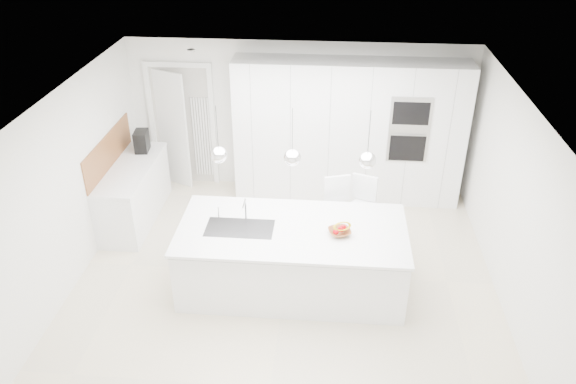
# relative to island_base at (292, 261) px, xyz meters

# --- Properties ---
(floor) EXTENTS (5.50, 5.50, 0.00)m
(floor) POSITION_rel_island_base_xyz_m (-0.10, 0.30, -0.43)
(floor) COLOR beige
(floor) RESTS_ON ground
(wall_back) EXTENTS (5.50, 0.00, 5.50)m
(wall_back) POSITION_rel_island_base_xyz_m (-0.10, 2.80, 0.82)
(wall_back) COLOR white
(wall_back) RESTS_ON ground
(wall_left) EXTENTS (0.00, 5.00, 5.00)m
(wall_left) POSITION_rel_island_base_xyz_m (-2.85, 0.30, 0.82)
(wall_left) COLOR white
(wall_left) RESTS_ON ground
(ceiling) EXTENTS (5.50, 5.50, 0.00)m
(ceiling) POSITION_rel_island_base_xyz_m (-0.10, 0.30, 2.07)
(ceiling) COLOR white
(ceiling) RESTS_ON wall_back
(tall_cabinets) EXTENTS (3.60, 0.60, 2.30)m
(tall_cabinets) POSITION_rel_island_base_xyz_m (0.70, 2.50, 0.72)
(tall_cabinets) COLOR white
(tall_cabinets) RESTS_ON floor
(oven_stack) EXTENTS (0.62, 0.04, 1.05)m
(oven_stack) POSITION_rel_island_base_xyz_m (1.60, 2.19, 0.92)
(oven_stack) COLOR #A5A5A8
(oven_stack) RESTS_ON tall_cabinets
(doorway_frame) EXTENTS (1.11, 0.08, 2.13)m
(doorway_frame) POSITION_rel_island_base_xyz_m (-2.05, 2.77, 0.59)
(doorway_frame) COLOR white
(doorway_frame) RESTS_ON floor
(hallway_door) EXTENTS (0.76, 0.38, 2.00)m
(hallway_door) POSITION_rel_island_base_xyz_m (-2.30, 2.72, 0.57)
(hallway_door) COLOR white
(hallway_door) RESTS_ON floor
(radiator) EXTENTS (0.32, 0.04, 1.40)m
(radiator) POSITION_rel_island_base_xyz_m (-1.73, 2.76, 0.42)
(radiator) COLOR white
(radiator) RESTS_ON floor
(left_base_cabinets) EXTENTS (0.60, 1.80, 0.86)m
(left_base_cabinets) POSITION_rel_island_base_xyz_m (-2.55, 1.50, 0.00)
(left_base_cabinets) COLOR white
(left_base_cabinets) RESTS_ON floor
(left_worktop) EXTENTS (0.62, 1.82, 0.04)m
(left_worktop) POSITION_rel_island_base_xyz_m (-2.55, 1.50, 0.45)
(left_worktop) COLOR white
(left_worktop) RESTS_ON left_base_cabinets
(oak_backsplash) EXTENTS (0.02, 1.80, 0.50)m
(oak_backsplash) POSITION_rel_island_base_xyz_m (-2.84, 1.50, 0.72)
(oak_backsplash) COLOR #965E35
(oak_backsplash) RESTS_ON wall_left
(island_base) EXTENTS (2.80, 1.20, 0.86)m
(island_base) POSITION_rel_island_base_xyz_m (0.00, 0.00, 0.00)
(island_base) COLOR white
(island_base) RESTS_ON floor
(island_worktop) EXTENTS (2.84, 1.40, 0.04)m
(island_worktop) POSITION_rel_island_base_xyz_m (0.00, 0.05, 0.45)
(island_worktop) COLOR white
(island_worktop) RESTS_ON island_base
(island_sink) EXTENTS (0.84, 0.44, 0.18)m
(island_sink) POSITION_rel_island_base_xyz_m (-0.65, -0.00, 0.39)
(island_sink) COLOR #3F3F42
(island_sink) RESTS_ON island_worktop
(island_tap) EXTENTS (0.02, 0.02, 0.30)m
(island_tap) POSITION_rel_island_base_xyz_m (-0.60, 0.20, 0.62)
(island_tap) COLOR white
(island_tap) RESTS_ON island_worktop
(pendant_left) EXTENTS (0.20, 0.20, 0.20)m
(pendant_left) POSITION_rel_island_base_xyz_m (-0.85, -0.00, 1.47)
(pendant_left) COLOR white
(pendant_left) RESTS_ON ceiling
(pendant_mid) EXTENTS (0.20, 0.20, 0.20)m
(pendant_mid) POSITION_rel_island_base_xyz_m (-0.00, -0.00, 1.47)
(pendant_mid) COLOR white
(pendant_mid) RESTS_ON ceiling
(pendant_right) EXTENTS (0.20, 0.20, 0.20)m
(pendant_right) POSITION_rel_island_base_xyz_m (0.85, -0.00, 1.47)
(pendant_right) COLOR white
(pendant_right) RESTS_ON ceiling
(fruit_bowl) EXTENTS (0.34, 0.34, 0.07)m
(fruit_bowl) POSITION_rel_island_base_xyz_m (0.58, -0.03, 0.50)
(fruit_bowl) COLOR #965E35
(fruit_bowl) RESTS_ON island_worktop
(espresso_machine) EXTENTS (0.23, 0.33, 0.33)m
(espresso_machine) POSITION_rel_island_base_xyz_m (-2.53, 2.07, 0.63)
(espresso_machine) COLOR black
(espresso_machine) RESTS_ON left_worktop
(bar_stool_left) EXTENTS (0.53, 0.62, 1.16)m
(bar_stool_left) POSITION_rel_island_base_xyz_m (0.54, 0.81, 0.15)
(bar_stool_left) COLOR white
(bar_stool_left) RESTS_ON floor
(bar_stool_right) EXTENTS (0.53, 0.62, 1.13)m
(bar_stool_right) POSITION_rel_island_base_xyz_m (0.92, 0.92, 0.14)
(bar_stool_right) COLOR white
(bar_stool_right) RESTS_ON floor
(apple_a) EXTENTS (0.08, 0.08, 0.08)m
(apple_a) POSITION_rel_island_base_xyz_m (0.60, -0.02, 0.54)
(apple_a) COLOR #C2030D
(apple_a) RESTS_ON fruit_bowl
(apple_b) EXTENTS (0.08, 0.08, 0.08)m
(apple_b) POSITION_rel_island_base_xyz_m (0.62, 0.01, 0.54)
(apple_b) COLOR #C2030D
(apple_b) RESTS_ON fruit_bowl
(apple_c) EXTENTS (0.07, 0.07, 0.07)m
(apple_c) POSITION_rel_island_base_xyz_m (0.54, -0.08, 0.54)
(apple_c) COLOR #C2030D
(apple_c) RESTS_ON fruit_bowl
(banana_bunch) EXTENTS (0.25, 0.18, 0.23)m
(banana_bunch) POSITION_rel_island_base_xyz_m (0.61, -0.04, 0.59)
(banana_bunch) COLOR gold
(banana_bunch) RESTS_ON fruit_bowl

